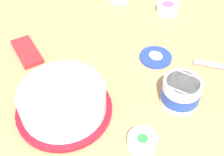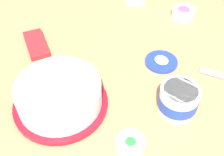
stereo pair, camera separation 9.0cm
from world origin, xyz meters
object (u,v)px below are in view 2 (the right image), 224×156
(sprinkle_bowl_green, at_px, (130,144))
(frosting_tub, at_px, (178,99))
(frosting_tub_lid, at_px, (161,62))
(sprinkle_bowl_rainbow, at_px, (183,13))
(candy_box_lower, at_px, (36,44))
(frosted_cake, at_px, (59,95))

(sprinkle_bowl_green, bearing_deg, frosting_tub, -76.11)
(frosting_tub, relative_size, frosting_tub_lid, 1.03)
(frosting_tub, distance_m, sprinkle_bowl_rainbow, 0.49)
(frosting_tub, bearing_deg, candy_box_lower, 29.34)
(frosted_cake, distance_m, sprinkle_bowl_rainbow, 0.65)
(sprinkle_bowl_rainbow, relative_size, sprinkle_bowl_green, 1.17)
(frosting_tub_lid, bearing_deg, candy_box_lower, 49.77)
(frosting_tub, xyz_separation_m, frosting_tub_lid, (0.19, -0.08, -0.04))
(frosting_tub_lid, distance_m, sprinkle_bowl_rainbow, 0.31)
(frosted_cake, bearing_deg, candy_box_lower, -4.52)
(frosting_tub_lid, relative_size, candy_box_lower, 0.71)
(frosted_cake, height_order, frosting_tub, frosted_cake)
(frosting_tub_lid, distance_m, candy_box_lower, 0.46)
(frosting_tub_lid, bearing_deg, sprinkle_bowl_green, 131.03)
(frosted_cake, bearing_deg, sprinkle_bowl_green, -154.74)
(frosted_cake, relative_size, frosting_tub_lid, 2.51)
(frosting_tub_lid, height_order, candy_box_lower, candy_box_lower)
(frosting_tub, relative_size, sprinkle_bowl_rainbow, 1.22)
(sprinkle_bowl_green, relative_size, candy_box_lower, 0.51)
(sprinkle_bowl_green, bearing_deg, frosted_cake, 25.26)
(frosting_tub, bearing_deg, sprinkle_bowl_rainbow, -40.69)
(frosted_cake, xyz_separation_m, sprinkle_bowl_green, (-0.23, -0.11, -0.03))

